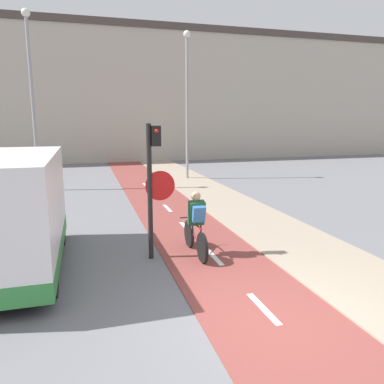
% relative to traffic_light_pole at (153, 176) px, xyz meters
% --- Properties ---
extents(ground_plane, '(120.00, 120.00, 0.00)m').
position_rel_traffic_light_pole_xyz_m(ground_plane, '(1.31, -3.37, -1.89)').
color(ground_plane, slate).
extents(bike_lane, '(2.31, 60.00, 0.02)m').
position_rel_traffic_light_pole_xyz_m(bike_lane, '(1.31, -3.36, -1.88)').
color(bike_lane, brown).
rests_on(bike_lane, ground_plane).
extents(building_row_background, '(60.00, 5.20, 10.03)m').
position_rel_traffic_light_pole_xyz_m(building_row_background, '(1.31, 22.48, 3.13)').
color(building_row_background, '#B2A899').
rests_on(building_row_background, ground_plane).
extents(traffic_light_pole, '(0.67, 0.25, 3.05)m').
position_rel_traffic_light_pole_xyz_m(traffic_light_pole, '(0.00, 0.00, 0.00)').
color(traffic_light_pole, black).
rests_on(traffic_light_pole, ground_plane).
extents(street_lamp_far, '(0.36, 0.36, 7.64)m').
position_rel_traffic_light_pole_xyz_m(street_lamp_far, '(-3.46, 9.69, 2.71)').
color(street_lamp_far, gray).
rests_on(street_lamp_far, ground_plane).
extents(street_lamp_sidewalk, '(0.36, 0.36, 7.50)m').
position_rel_traffic_light_pole_xyz_m(street_lamp_sidewalk, '(3.80, 11.05, 2.64)').
color(street_lamp_sidewalk, gray).
rests_on(street_lamp_sidewalk, ground_plane).
extents(cyclist_near, '(0.46, 1.77, 1.52)m').
position_rel_traffic_light_pole_xyz_m(cyclist_near, '(0.96, -0.11, -1.17)').
color(cyclist_near, black).
rests_on(cyclist_near, ground_plane).
extents(van, '(1.92, 4.57, 2.44)m').
position_rel_traffic_light_pole_xyz_m(van, '(-2.97, 0.08, -0.69)').
color(van, white).
rests_on(van, ground_plane).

